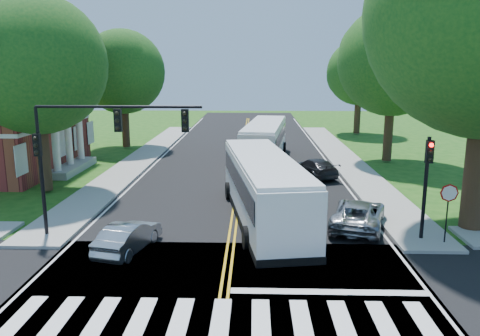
{
  "coord_description": "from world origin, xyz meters",
  "views": [
    {
      "loc": [
        0.97,
        -12.86,
        7.31
      ],
      "look_at": [
        0.25,
        10.15,
        2.4
      ],
      "focal_mm": 35.0,
      "sensor_mm": 36.0,
      "label": 1
    }
  ],
  "objects_px": {
    "signal_nw": "(92,140)",
    "hatchback": "(128,237)",
    "signal_ne": "(427,175)",
    "bus_lead": "(263,187)",
    "bus_follow": "(265,141)",
    "suv": "(358,214)",
    "dark_sedan": "(315,168)"
  },
  "relations": [
    {
      "from": "signal_nw",
      "to": "hatchback",
      "type": "height_order",
      "value": "signal_nw"
    },
    {
      "from": "signal_nw",
      "to": "hatchback",
      "type": "bearing_deg",
      "value": -40.23
    },
    {
      "from": "signal_ne",
      "to": "hatchback",
      "type": "distance_m",
      "value": 12.64
    },
    {
      "from": "bus_lead",
      "to": "bus_follow",
      "type": "height_order",
      "value": "bus_lead"
    },
    {
      "from": "signal_nw",
      "to": "hatchback",
      "type": "distance_m",
      "value": 4.39
    },
    {
      "from": "suv",
      "to": "signal_ne",
      "type": "bearing_deg",
      "value": 162.11
    },
    {
      "from": "bus_follow",
      "to": "bus_lead",
      "type": "bearing_deg",
      "value": 95.49
    },
    {
      "from": "suv",
      "to": "dark_sedan",
      "type": "distance_m",
      "value": 10.53
    },
    {
      "from": "bus_follow",
      "to": "dark_sedan",
      "type": "relative_size",
      "value": 2.81
    },
    {
      "from": "signal_nw",
      "to": "dark_sedan",
      "type": "distance_m",
      "value": 16.85
    },
    {
      "from": "signal_nw",
      "to": "suv",
      "type": "xyz_separation_m",
      "value": [
        11.69,
        1.71,
        -3.7
      ]
    },
    {
      "from": "bus_lead",
      "to": "signal_ne",
      "type": "bearing_deg",
      "value": 149.19
    },
    {
      "from": "bus_follow",
      "to": "suv",
      "type": "distance_m",
      "value": 16.52
    },
    {
      "from": "dark_sedan",
      "to": "signal_nw",
      "type": "bearing_deg",
      "value": 27.52
    },
    {
      "from": "signal_ne",
      "to": "dark_sedan",
      "type": "xyz_separation_m",
      "value": [
        -3.07,
        12.21,
        -2.32
      ]
    },
    {
      "from": "bus_follow",
      "to": "suv",
      "type": "relative_size",
      "value": 2.56
    },
    {
      "from": "bus_lead",
      "to": "hatchback",
      "type": "height_order",
      "value": "bus_lead"
    },
    {
      "from": "bus_follow",
      "to": "dark_sedan",
      "type": "distance_m",
      "value": 6.5
    },
    {
      "from": "signal_nw",
      "to": "suv",
      "type": "relative_size",
      "value": 1.5
    },
    {
      "from": "hatchback",
      "to": "dark_sedan",
      "type": "xyz_separation_m",
      "value": [
        9.26,
        13.68,
        0.02
      ]
    },
    {
      "from": "bus_follow",
      "to": "dark_sedan",
      "type": "height_order",
      "value": "bus_follow"
    },
    {
      "from": "dark_sedan",
      "to": "hatchback",
      "type": "bearing_deg",
      "value": 35.39
    },
    {
      "from": "hatchback",
      "to": "dark_sedan",
      "type": "distance_m",
      "value": 16.52
    },
    {
      "from": "suv",
      "to": "dark_sedan",
      "type": "height_order",
      "value": "suv"
    },
    {
      "from": "suv",
      "to": "dark_sedan",
      "type": "bearing_deg",
      "value": -68.39
    },
    {
      "from": "signal_nw",
      "to": "suv",
      "type": "bearing_deg",
      "value": 8.34
    },
    {
      "from": "bus_follow",
      "to": "hatchback",
      "type": "xyz_separation_m",
      "value": [
        -5.93,
        -19.17,
        -1.03
      ]
    },
    {
      "from": "bus_follow",
      "to": "dark_sedan",
      "type": "xyz_separation_m",
      "value": [
        3.33,
        -5.49,
        -1.01
      ]
    },
    {
      "from": "signal_ne",
      "to": "bus_lead",
      "type": "bearing_deg",
      "value": 158.04
    },
    {
      "from": "signal_nw",
      "to": "bus_lead",
      "type": "distance_m",
      "value": 8.24
    },
    {
      "from": "signal_nw",
      "to": "bus_lead",
      "type": "relative_size",
      "value": 0.58
    },
    {
      "from": "dark_sedan",
      "to": "bus_lead",
      "type": "bearing_deg",
      "value": 48.13
    }
  ]
}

